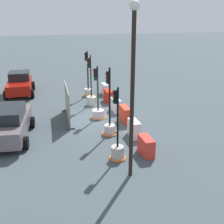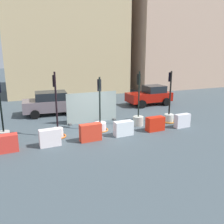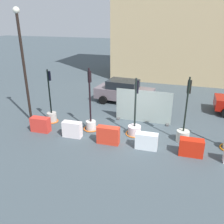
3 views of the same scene
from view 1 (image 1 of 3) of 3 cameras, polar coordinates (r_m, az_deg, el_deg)
name	(u,v)px [view 1 (image 1 of 3)]	position (r m, az deg, el deg)	size (l,w,h in m)	color
ground_plane	(100,118)	(17.42, -2.41, -1.19)	(120.00, 120.00, 0.00)	#404C53
traffic_light_0	(117,148)	(12.59, 1.07, -7.15)	(0.75, 0.75, 3.25)	#B1AAA3
traffic_light_1	(110,124)	(15.01, -0.48, -2.41)	(0.88, 0.88, 3.55)	silver
traffic_light_2	(98,110)	(17.31, -2.81, 0.37)	(0.96, 0.96, 3.16)	silver
traffic_light_3	(91,97)	(19.68, -4.15, 3.09)	(0.65, 0.65, 3.41)	beige
traffic_light_4	(88,89)	(21.84, -4.76, 4.57)	(0.90, 0.90, 3.35)	silver
construction_barrier_0	(146,146)	(13.08, 6.79, -6.74)	(1.08, 0.51, 0.84)	red
construction_barrier_1	(134,129)	(14.81, 4.41, -3.32)	(1.04, 0.45, 0.87)	white
construction_barrier_2	(125,115)	(16.66, 2.63, -0.52)	(1.15, 0.46, 0.91)	red
construction_barrier_3	(116,105)	(18.43, 0.78, 1.37)	(1.09, 0.48, 0.82)	white
construction_barrier_4	(109,96)	(20.35, -0.68, 3.18)	(1.10, 0.52, 0.83)	red
construction_barrier_5	(105,89)	(22.14, -1.47, 4.57)	(1.01, 0.41, 0.84)	silver
car_grey_saloon	(8,123)	(15.29, -20.01, -2.08)	(4.40, 2.47, 1.69)	slate
car_red_compact	(20,84)	(23.26, -17.87, 5.39)	(3.88, 2.13, 1.67)	#9B130A
street_lamp_post	(133,79)	(10.21, 4.12, 6.46)	(0.36, 0.36, 6.53)	black
site_fence_panel	(67,104)	(17.07, -8.87, 1.51)	(3.39, 0.50, 2.00)	#8F9F99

